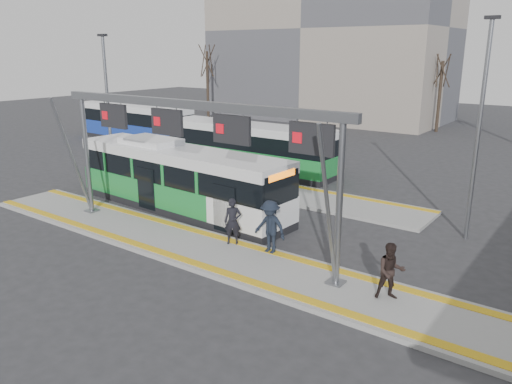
% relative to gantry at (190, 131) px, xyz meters
% --- Properties ---
extents(ground, '(120.00, 120.00, 0.00)m').
position_rel_gantry_xyz_m(ground, '(0.35, -0.25, -4.30)').
color(ground, '#2D2D30').
rests_on(ground, ground).
extents(platform_main, '(22.00, 3.00, 0.15)m').
position_rel_gantry_xyz_m(platform_main, '(0.35, -0.25, -4.22)').
color(platform_main, gray).
rests_on(platform_main, ground).
extents(platform_second, '(20.00, 3.00, 0.15)m').
position_rel_gantry_xyz_m(platform_second, '(-3.65, 7.75, -4.22)').
color(platform_second, gray).
rests_on(platform_second, ground).
extents(tactile_main, '(22.00, 2.65, 0.02)m').
position_rel_gantry_xyz_m(tactile_main, '(0.35, -0.25, -4.14)').
color(tactile_main, gold).
rests_on(tactile_main, platform_main).
extents(tactile_second, '(20.00, 0.35, 0.02)m').
position_rel_gantry_xyz_m(tactile_second, '(-3.65, 8.90, -4.14)').
color(tactile_second, gold).
rests_on(tactile_second, platform_second).
extents(gantry, '(13.00, 1.68, 5.20)m').
position_rel_gantry_xyz_m(gantry, '(0.00, 0.00, 0.00)').
color(gantry, slate).
rests_on(gantry, platform_main).
extents(apartment_block, '(24.50, 12.50, 18.40)m').
position_rel_gantry_xyz_m(apartment_block, '(-13.65, 35.75, 4.91)').
color(apartment_block, gray).
rests_on(apartment_block, ground).
extents(hero_bus, '(11.37, 2.93, 3.10)m').
position_rel_gantry_xyz_m(hero_bus, '(-3.49, 2.88, -2.88)').
color(hero_bus, black).
rests_on(hero_bus, ground).
extents(bg_bus_green, '(11.11, 2.40, 2.78)m').
position_rel_gantry_xyz_m(bg_bus_green, '(-5.71, 11.01, -2.93)').
color(bg_bus_green, black).
rests_on(bg_bus_green, ground).
extents(bg_bus_blue, '(10.96, 2.60, 2.85)m').
position_rel_gantry_xyz_m(bg_bus_blue, '(-19.32, 13.89, -2.89)').
color(bg_bus_blue, black).
rests_on(bg_bus_blue, ground).
extents(passenger_a, '(0.75, 0.68, 1.71)m').
position_rel_gantry_xyz_m(passenger_a, '(1.28, 0.73, -3.29)').
color(passenger_a, black).
rests_on(passenger_a, platform_main).
extents(passenger_b, '(1.03, 0.98, 1.67)m').
position_rel_gantry_xyz_m(passenger_b, '(7.52, 0.08, -3.31)').
color(passenger_b, black).
rests_on(passenger_b, platform_main).
extents(passenger_c, '(1.23, 0.71, 1.90)m').
position_rel_gantry_xyz_m(passenger_c, '(2.86, 0.85, -3.20)').
color(passenger_c, black).
rests_on(passenger_c, platform_main).
extents(tree_left, '(1.40, 1.40, 6.94)m').
position_rel_gantry_xyz_m(tree_left, '(-1.02, 32.57, 0.96)').
color(tree_left, '#382B21').
rests_on(tree_left, ground).
extents(tree_far, '(1.40, 1.40, 7.82)m').
position_rel_gantry_xyz_m(tree_far, '(-22.86, 26.78, 1.63)').
color(tree_far, '#382B21').
rests_on(tree_far, ground).
extents(lamp_west, '(0.50, 0.25, 7.79)m').
position_rel_gantry_xyz_m(lamp_west, '(-9.48, 3.91, -0.16)').
color(lamp_west, slate).
rests_on(lamp_west, ground).
extents(lamp_east, '(0.50, 0.25, 8.15)m').
position_rel_gantry_xyz_m(lamp_east, '(7.98, 6.73, 0.02)').
color(lamp_east, slate).
rests_on(lamp_east, ground).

